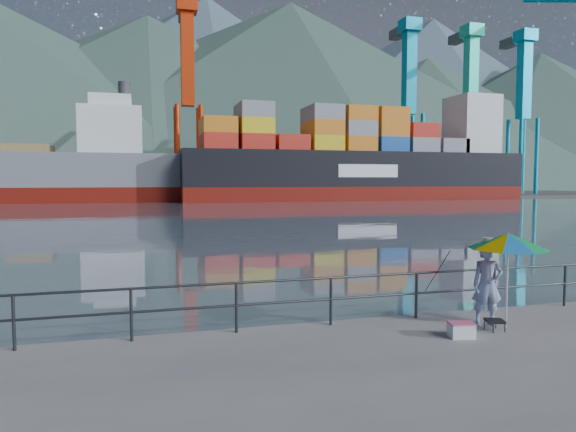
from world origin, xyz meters
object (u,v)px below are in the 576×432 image
object	(u,v)px
beach_umbrella	(508,241)
cooler_bag	(461,331)
container_ship	(366,163)
fisherman	(487,285)

from	to	relation	value
beach_umbrella	cooler_bag	size ratio (longest dim) A/B	4.29
beach_umbrella	container_ship	size ratio (longest dim) A/B	0.03
fisherman	cooler_bag	distance (m)	1.39
beach_umbrella	container_ship	xyz separation A→B (m)	(28.34, 69.84, 4.06)
fisherman	beach_umbrella	xyz separation A→B (m)	(0.26, -0.28, 0.95)
fisherman	container_ship	distance (m)	75.38
beach_umbrella	cooler_bag	world-z (taller)	beach_umbrella
beach_umbrella	cooler_bag	distance (m)	2.13
beach_umbrella	container_ship	bearing A→B (deg)	67.92
fisherman	container_ship	size ratio (longest dim) A/B	0.03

